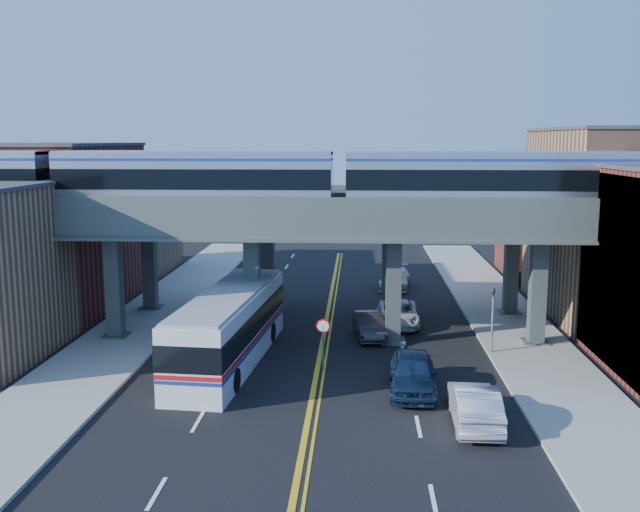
% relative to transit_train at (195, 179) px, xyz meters
% --- Properties ---
extents(ground, '(120.00, 120.00, 0.00)m').
position_rel_transit_train_xyz_m(ground, '(7.10, -8.00, -9.27)').
color(ground, black).
rests_on(ground, ground).
extents(sidewalk_west, '(5.00, 70.00, 0.16)m').
position_rel_transit_train_xyz_m(sidewalk_west, '(-4.40, 2.00, -9.19)').
color(sidewalk_west, gray).
rests_on(sidewalk_west, ground).
extents(sidewalk_east, '(5.00, 70.00, 0.16)m').
position_rel_transit_train_xyz_m(sidewalk_east, '(18.60, 2.00, -9.19)').
color(sidewalk_east, gray).
rests_on(sidewalk_east, ground).
extents(building_west_b, '(8.00, 14.00, 11.00)m').
position_rel_transit_train_xyz_m(building_west_b, '(-11.40, 8.00, -3.77)').
color(building_west_b, maroon).
rests_on(building_west_b, ground).
extents(building_west_c, '(8.00, 10.00, 8.00)m').
position_rel_transit_train_xyz_m(building_west_c, '(-11.40, 21.00, -5.27)').
color(building_west_c, '#826043').
rests_on(building_west_c, ground).
extents(building_east_b, '(8.00, 14.00, 12.00)m').
position_rel_transit_train_xyz_m(building_east_b, '(25.60, 8.00, -3.27)').
color(building_east_b, '#826043').
rests_on(building_east_b, ground).
extents(building_east_c, '(8.00, 10.00, 9.00)m').
position_rel_transit_train_xyz_m(building_east_c, '(25.60, 21.00, -4.77)').
color(building_east_c, maroon).
rests_on(building_east_c, ground).
extents(mural_panel, '(0.10, 9.50, 9.50)m').
position_rel_transit_train_xyz_m(mural_panel, '(21.65, -4.00, -4.52)').
color(mural_panel, teal).
rests_on(mural_panel, ground).
extents(elevated_viaduct_near, '(52.00, 3.60, 7.40)m').
position_rel_transit_train_xyz_m(elevated_viaduct_near, '(7.10, 0.00, -2.80)').
color(elevated_viaduct_near, '#424D49').
rests_on(elevated_viaduct_near, ground).
extents(elevated_viaduct_far, '(52.00, 3.60, 7.40)m').
position_rel_transit_train_xyz_m(elevated_viaduct_far, '(7.10, 7.00, -2.80)').
color(elevated_viaduct_far, '#424D49').
rests_on(elevated_viaduct_far, ground).
extents(transit_train, '(47.36, 2.97, 3.46)m').
position_rel_transit_train_xyz_m(transit_train, '(0.00, 0.00, 0.00)').
color(transit_train, black).
rests_on(transit_train, elevated_viaduct_near).
extents(stop_sign, '(0.76, 0.09, 2.63)m').
position_rel_transit_train_xyz_m(stop_sign, '(7.40, -5.00, -7.51)').
color(stop_sign, slate).
rests_on(stop_sign, ground).
extents(traffic_signal, '(0.15, 0.18, 4.10)m').
position_rel_transit_train_xyz_m(traffic_signal, '(16.30, -2.00, -6.97)').
color(traffic_signal, slate).
rests_on(traffic_signal, ground).
extents(transit_bus, '(4.15, 13.94, 3.54)m').
position_rel_transit_train_xyz_m(transit_bus, '(2.50, -4.01, -7.45)').
color(transit_bus, silver).
rests_on(transit_bus, ground).
extents(car_lane_a, '(2.32, 5.30, 1.78)m').
position_rel_transit_train_xyz_m(car_lane_a, '(11.66, -7.97, -8.38)').
color(car_lane_a, '#0F2038').
rests_on(car_lane_a, ground).
extents(car_lane_b, '(2.07, 4.56, 1.45)m').
position_rel_transit_train_xyz_m(car_lane_b, '(9.79, 1.00, -8.55)').
color(car_lane_b, '#28282A').
rests_on(car_lane_b, ground).
extents(car_lane_c, '(2.41, 5.21, 1.44)m').
position_rel_transit_train_xyz_m(car_lane_c, '(11.66, 4.05, -8.55)').
color(car_lane_c, silver).
rests_on(car_lane_c, ground).
extents(car_lane_d, '(2.76, 5.56, 1.55)m').
position_rel_transit_train_xyz_m(car_lane_d, '(11.95, 15.19, -8.50)').
color(car_lane_d, silver).
rests_on(car_lane_d, ground).
extents(car_parked_curb, '(1.90, 5.11, 1.67)m').
position_rel_transit_train_xyz_m(car_parked_curb, '(13.88, -11.63, -8.44)').
color(car_parked_curb, '#B3B2B7').
rests_on(car_parked_curb, ground).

